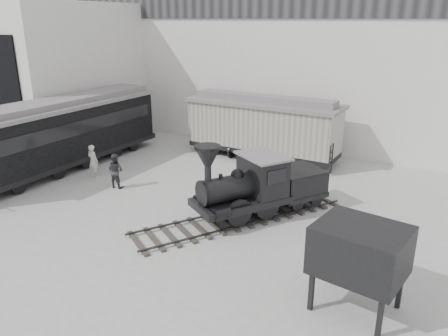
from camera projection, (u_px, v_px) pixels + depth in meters
The scene contains 9 objects.
ground at pixel (158, 240), 16.65m from camera, with size 90.00×90.00×0.00m, color #9E9E9B.
north_wall at pixel (296, 60), 27.34m from camera, with size 34.00×2.51×11.00m.
west_pavilion at pixel (70, 73), 29.96m from camera, with size 7.00×12.11×9.00m.
locomotive at pixel (256, 189), 18.36m from camera, with size 6.86×9.08×3.35m.
boxcar at pixel (263, 126), 25.90m from camera, with size 9.38×3.27×3.80m.
passenger_coach at pixel (63, 133), 24.07m from camera, with size 3.30×13.70×3.65m.
visitor_a at pixel (93, 161), 23.00m from camera, with size 0.65×0.43×1.78m, color silver.
visitor_b at pixel (115, 171), 21.63m from camera, with size 0.85×0.66×1.75m, color #303035.
coal_hopper at pixel (360, 256), 12.21m from camera, with size 2.72×2.37×2.64m.
Camera 1 is at (9.23, -11.90, 8.04)m, focal length 35.00 mm.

